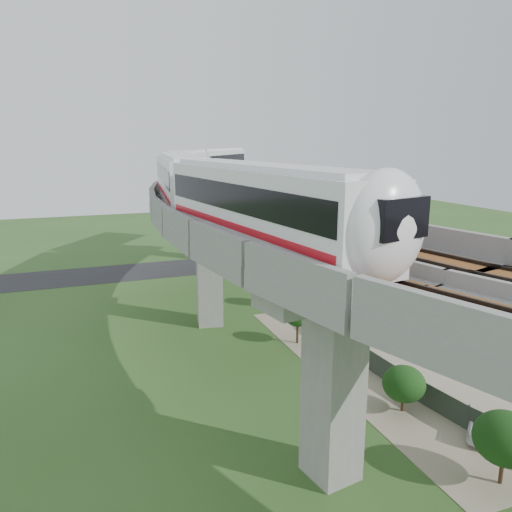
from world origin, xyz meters
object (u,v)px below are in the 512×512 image
Objects in this scene: car_white at (508,439)px; car_dark at (386,321)px; car_red at (411,338)px; metro_train at (209,173)px.

car_white reaches higher than car_dark.
car_red is 0.86× the size of car_dark.
car_red is 3.64m from car_dark.
car_white is at bearing -72.78° from metro_train.
metro_train is at bearing 64.32° from car_white.
car_white is at bearing -64.63° from car_red.
metro_train reaches higher than car_red.
metro_train is 21.18m from car_red.
car_white reaches higher than car_red.
car_dark is at bearing -37.27° from metro_train.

